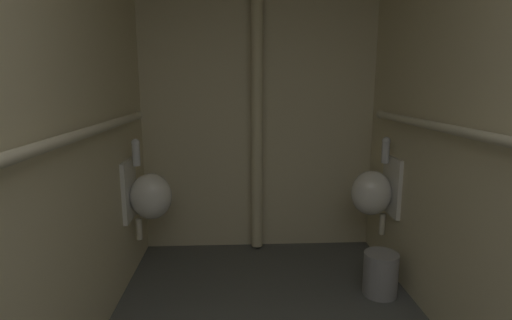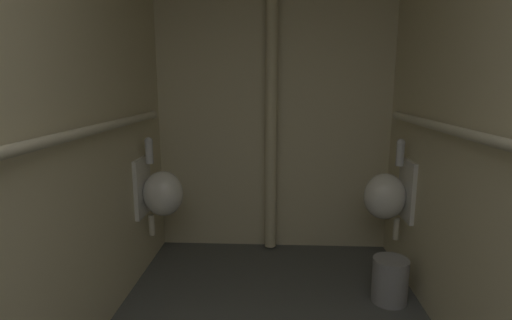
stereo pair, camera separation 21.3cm
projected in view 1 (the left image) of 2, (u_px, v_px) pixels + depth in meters
The scene contains 8 objects.
wall_left at pixel (20, 110), 1.50m from camera, with size 0.06×3.68×2.67m, color beige.
wall_back at pixel (259, 95), 3.32m from camera, with size 2.10×0.06×2.67m, color beige.
urinal_left_mid at pixel (148, 195), 2.85m from camera, with size 0.32×0.30×0.76m.
urinal_right_mid at pixel (374, 191), 2.95m from camera, with size 0.32×0.30×0.76m.
supply_pipe_left at pixel (49, 145), 1.53m from camera, with size 0.06×2.93×0.06m.
supply_pipe_right at pixel (502, 140), 1.65m from camera, with size 0.06×2.89×0.06m.
standpipe_back_wall at pixel (257, 96), 3.21m from camera, with size 0.10×0.10×2.62m, color beige.
waste_bin at pixel (380, 274), 2.68m from camera, with size 0.23×0.23×0.30m, color gray.
Camera 1 is at (-0.19, 0.23, 1.43)m, focal length 27.47 mm.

